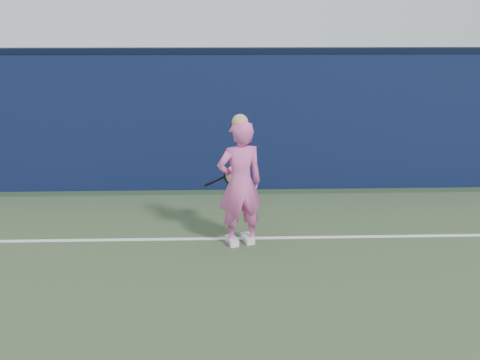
{
  "coord_description": "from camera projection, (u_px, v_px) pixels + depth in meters",
  "views": [
    {
      "loc": [
        -0.84,
        -2.83,
        3.02
      ],
      "look_at": [
        -0.63,
        3.86,
        0.95
      ],
      "focal_mm": 38.0,
      "sensor_mm": 36.0,
      "label": 1
    }
  ],
  "objects": [
    {
      "name": "backstop_wall",
      "position": [
        270.0,
        122.0,
        9.45
      ],
      "size": [
        24.0,
        0.4,
        2.5
      ],
      "primitive_type": "cube",
      "color": "#0D193B",
      "rests_on": "ground"
    },
    {
      "name": "wall_cap",
      "position": [
        271.0,
        51.0,
        9.07
      ],
      "size": [
        24.0,
        0.42,
        0.1
      ],
      "primitive_type": "cube",
      "color": "black",
      "rests_on": "backstop_wall"
    },
    {
      "name": "player",
      "position": [
        240.0,
        183.0,
        7.02
      ],
      "size": [
        0.75,
        0.6,
        1.87
      ],
      "rotation": [
        0.0,
        0.0,
        3.44
      ],
      "color": "#EC5BAF",
      "rests_on": "ground"
    },
    {
      "name": "racket",
      "position": [
        230.0,
        175.0,
        7.44
      ],
      "size": [
        0.55,
        0.31,
        0.32
      ],
      "rotation": [
        0.0,
        0.0,
        0.37
      ],
      "color": "black",
      "rests_on": "ground"
    }
  ]
}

